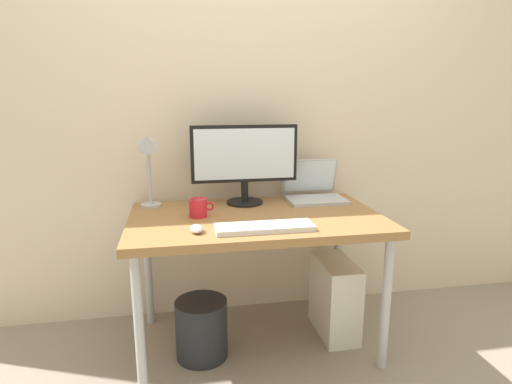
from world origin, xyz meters
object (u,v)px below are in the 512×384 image
laptop (314,190)px  mouse (197,229)px  desk (256,227)px  computer_tower (335,297)px  monitor (245,159)px  coffee_mug (198,208)px  wastebasket (202,329)px  keyboard (265,227)px  desk_lamp (148,153)px

laptop → mouse: 0.84m
desk → laptop: bearing=34.6°
mouse → computer_tower: 0.94m
monitor → laptop: size_ratio=1.81×
laptop → mouse: (-0.69, -0.48, -0.04)m
coffee_mug → computer_tower: (0.73, -0.01, -0.54)m
wastebasket → computer_tower: bearing=6.8°
desk → mouse: size_ratio=13.88×
mouse → coffee_mug: 0.25m
monitor → desk: bearing=-85.9°
coffee_mug → computer_tower: bearing=-0.4°
keyboard → computer_tower: (0.45, 0.26, -0.51)m
desk_lamp → monitor: bearing=-0.1°
desk → monitor: bearing=94.1°
monitor → wastebasket: size_ratio=1.93×
desk_lamp → wastebasket: size_ratio=1.40×
laptop → mouse: bearing=-144.9°
desk → keyboard: size_ratio=2.84×
computer_tower → wastebasket: 0.74m
desk → computer_tower: desk is taller
coffee_mug → computer_tower: coffee_mug is taller
monitor → laptop: (0.40, 0.02, -0.19)m
computer_tower → desk_lamp: bearing=166.9°
desk_lamp → keyboard: (0.52, -0.49, -0.28)m
monitor → computer_tower: (0.46, -0.23, -0.75)m
coffee_mug → laptop: bearing=19.6°
monitor → keyboard: monitor is taller
laptop → computer_tower: (0.06, -0.24, -0.56)m
computer_tower → wastebasket: size_ratio=1.40×
monitor → laptop: monitor is taller
keyboard → mouse: mouse is taller
keyboard → coffee_mug: (-0.28, 0.27, 0.03)m
laptop → wastebasket: 0.97m
computer_tower → wastebasket: bearing=-173.2°
mouse → coffee_mug: coffee_mug is taller
desk → coffee_mug: size_ratio=10.18×
mouse → coffee_mug: size_ratio=0.73×
laptop → desk_lamp: size_ratio=0.76×
mouse → desk_lamp: bearing=115.2°
monitor → coffee_mug: size_ratio=4.72×
keyboard → desk: bearing=88.7°
computer_tower → monitor: bearing=154.0°
keyboard → computer_tower: 0.73m
desk_lamp → wastebasket: 0.94m
desk_lamp → keyboard: desk_lamp is taller
desk → laptop: size_ratio=3.90×
keyboard → coffee_mug: 0.39m
laptop → keyboard: laptop is taller
mouse → wastebasket: 0.60m
keyboard → wastebasket: bearing=148.8°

